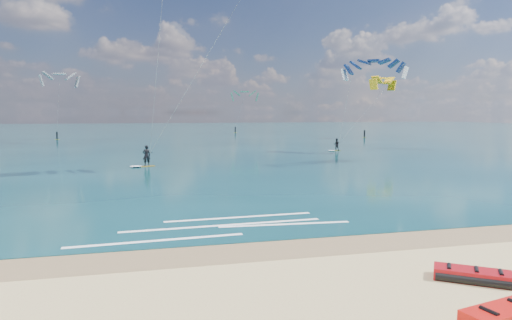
% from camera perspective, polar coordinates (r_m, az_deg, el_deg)
% --- Properties ---
extents(ground, '(320.00, 320.00, 0.00)m').
position_cam_1_polar(ground, '(52.75, -9.86, 0.51)').
color(ground, tan).
rests_on(ground, ground).
extents(wet_sand_strip, '(320.00, 2.40, 0.01)m').
position_cam_1_polar(wet_sand_strip, '(16.54, -0.94, -11.33)').
color(wet_sand_strip, brown).
rests_on(wet_sand_strip, ground).
extents(sea, '(320.00, 200.00, 0.04)m').
position_cam_1_polar(sea, '(116.56, -12.00, 3.41)').
color(sea, '#093136').
rests_on(sea, ground).
extents(packed_kite_mid, '(2.53, 2.27, 0.41)m').
position_cam_1_polar(packed_kite_mid, '(15.20, 25.39, -13.51)').
color(packed_kite_mid, '#A40B11').
rests_on(packed_kite_mid, ground).
extents(kitesurfer_main, '(13.14, 9.62, 19.75)m').
position_cam_1_polar(kitesurfer_main, '(39.24, -9.76, 13.34)').
color(kitesurfer_main, gold).
rests_on(kitesurfer_main, sea).
extents(kitesurfer_far, '(9.69, 6.80, 12.70)m').
position_cam_1_polar(kitesurfer_far, '(58.24, 12.52, 7.55)').
color(kitesurfer_far, '#A4BB1C').
rests_on(kitesurfer_far, sea).
extents(shoreline_foam, '(11.84, 3.65, 0.01)m').
position_cam_1_polar(shoreline_foam, '(19.88, -3.70, -8.25)').
color(shoreline_foam, white).
rests_on(shoreline_foam, ground).
extents(distant_kites, '(93.03, 31.22, 14.23)m').
position_cam_1_polar(distant_kites, '(91.45, -17.33, 6.21)').
color(distant_kites, '#2AB6A6').
rests_on(distant_kites, ground).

